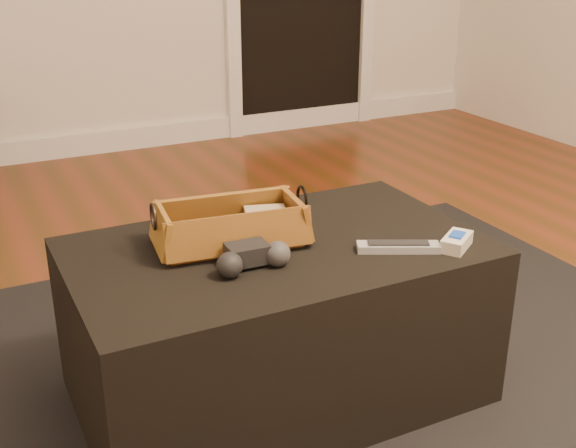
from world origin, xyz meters
name	(u,v)px	position (x,y,z in m)	size (l,w,h in m)	color
floor	(347,445)	(0.00, 0.00, -0.01)	(5.00, 5.50, 0.01)	brown
baseboard	(92,143)	(0.00, 2.73, 0.06)	(5.00, 0.04, 0.12)	white
area_rug	(286,402)	(-0.06, 0.20, 0.01)	(2.60, 2.00, 0.01)	black
ottoman	(277,321)	(-0.06, 0.25, 0.22)	(1.00, 0.60, 0.42)	black
tv_remote	(225,238)	(-0.18, 0.30, 0.46)	(0.19, 0.04, 0.02)	black
cloth_bundle	(266,220)	(-0.06, 0.33, 0.47)	(0.10, 0.07, 0.06)	tan
wicker_basket	(231,228)	(-0.16, 0.31, 0.48)	(0.39, 0.24, 0.13)	brown
game_controller	(251,257)	(-0.17, 0.16, 0.46)	(0.18, 0.10, 0.06)	black
silver_remote	(398,247)	(0.18, 0.10, 0.44)	(0.20, 0.13, 0.02)	#AEB2B6
cream_gadget	(457,242)	(0.32, 0.05, 0.45)	(0.11, 0.10, 0.04)	beige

